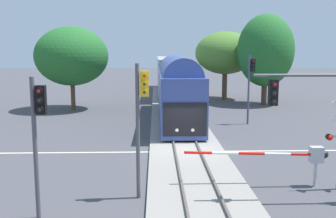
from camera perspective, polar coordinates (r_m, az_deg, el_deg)
name	(u,v)px	position (r m, az deg, el deg)	size (l,w,h in m)	color
ground_plane	(186,152)	(23.49, 2.71, -6.22)	(220.00, 220.00, 0.00)	#47474C
road_centre_stripe	(186,152)	(23.49, 2.71, -6.21)	(44.00, 0.20, 0.01)	beige
railway_track	(187,150)	(23.47, 2.71, -5.99)	(4.40, 80.00, 0.32)	gray
commuter_train	(172,79)	(43.61, 0.57, 4.38)	(3.04, 41.80, 5.16)	#384C93
crossing_gate_near	(299,156)	(18.25, 18.52, -6.45)	(6.37, 0.40, 1.80)	#B7B7BC
traffic_signal_near_left	(38,125)	(14.32, -18.41, -2.23)	(0.53, 0.38, 5.11)	#4C4C51
traffic_signal_far_side	(251,78)	(32.21, 11.94, 4.39)	(0.53, 0.38, 5.59)	#4C4C51
traffic_signal_median	(141,109)	(15.53, -3.96, -0.04)	(0.53, 0.38, 5.49)	#4C4C51
oak_behind_train	(72,56)	(40.45, -13.85, 7.46)	(7.27, 7.27, 8.30)	brown
oak_far_right	(266,51)	(44.25, 14.02, 8.25)	(6.11, 6.11, 9.86)	#4C3828
elm_centre_background	(225,53)	(48.12, 8.33, 8.06)	(7.23, 7.23, 8.18)	brown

